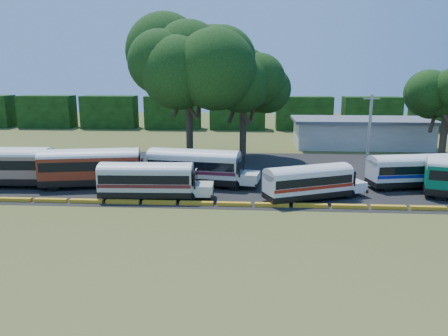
# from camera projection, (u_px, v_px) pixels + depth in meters

# --- Properties ---
(ground) EXTENTS (160.00, 160.00, 0.00)m
(ground) POSITION_uv_depth(u_px,v_px,m) (214.00, 209.00, 33.79)
(ground) COLOR #44541C
(ground) RESTS_ON ground
(asphalt_strip) EXTENTS (64.00, 24.00, 0.02)m
(asphalt_strip) POSITION_uv_depth(u_px,v_px,m) (234.00, 174.00, 45.41)
(asphalt_strip) COLOR black
(asphalt_strip) RESTS_ON ground
(curb) EXTENTS (53.70, 0.45, 0.30)m
(curb) POSITION_uv_depth(u_px,v_px,m) (215.00, 204.00, 34.73)
(curb) COLOR gold
(curb) RESTS_ON ground
(terminal_building) EXTENTS (19.00, 9.00, 4.00)m
(terminal_building) POSITION_uv_depth(u_px,v_px,m) (361.00, 132.00, 61.36)
(terminal_building) COLOR silver
(terminal_building) RESTS_ON ground
(treeline_backdrop) EXTENTS (130.00, 4.00, 6.00)m
(treeline_backdrop) POSITION_uv_depth(u_px,v_px,m) (238.00, 113.00, 79.88)
(treeline_backdrop) COLOR black
(treeline_backdrop) RESTS_ON ground
(bus_beige) EXTENTS (11.26, 3.27, 3.66)m
(bus_beige) POSITION_uv_depth(u_px,v_px,m) (4.00, 164.00, 40.14)
(bus_beige) COLOR black
(bus_beige) RESTS_ON ground
(bus_red) EXTENTS (11.17, 4.73, 3.57)m
(bus_red) POSITION_uv_depth(u_px,v_px,m) (93.00, 165.00, 39.94)
(bus_red) COLOR black
(bus_red) RESTS_ON ground
(bus_cream_west) EXTENTS (9.54, 2.73, 3.11)m
(bus_cream_west) POSITION_uv_depth(u_px,v_px,m) (149.00, 179.00, 36.19)
(bus_cream_west) COLOR black
(bus_cream_west) RESTS_ON ground
(bus_cream_east) EXTENTS (10.65, 4.08, 3.41)m
(bus_cream_east) POSITION_uv_depth(u_px,v_px,m) (196.00, 165.00, 40.52)
(bus_cream_east) COLOR black
(bus_cream_east) RESTS_ON ground
(bus_white_red) EXTENTS (9.07, 5.61, 2.94)m
(bus_white_red) POSITION_uv_depth(u_px,v_px,m) (310.00, 180.00, 35.94)
(bus_white_red) COLOR black
(bus_white_red) RESTS_ON ground
(bus_white_blue) EXTENTS (9.74, 4.19, 3.11)m
(bus_white_blue) POSITION_uv_depth(u_px,v_px,m) (414.00, 169.00, 39.63)
(bus_white_blue) COLOR black
(bus_white_blue) RESTS_ON ground
(tree_west) EXTENTS (11.93, 11.93, 16.11)m
(tree_west) POSITION_uv_depth(u_px,v_px,m) (188.00, 60.00, 48.99)
(tree_west) COLOR #382D1C
(tree_west) RESTS_ON ground
(tree_center) EXTENTS (8.82, 8.82, 13.21)m
(tree_center) POSITION_uv_depth(u_px,v_px,m) (243.00, 76.00, 50.71)
(tree_center) COLOR #382D1C
(tree_center) RESTS_ON ground
(tree_east) EXTENTS (7.47, 7.47, 10.67)m
(tree_east) POSITION_uv_depth(u_px,v_px,m) (448.00, 95.00, 49.80)
(tree_east) COLOR #382D1C
(tree_east) RESTS_ON ground
(utility_pole) EXTENTS (1.60, 0.30, 8.21)m
(utility_pole) POSITION_uv_depth(u_px,v_px,m) (369.00, 134.00, 44.34)
(utility_pole) COLOR gray
(utility_pole) RESTS_ON ground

